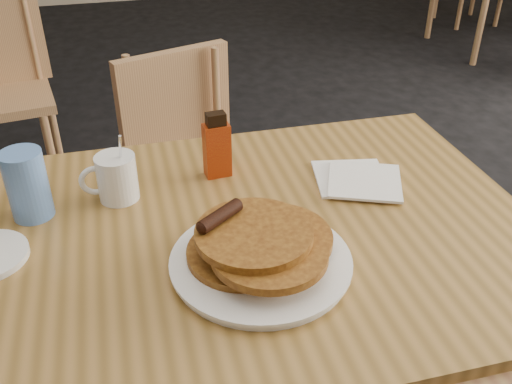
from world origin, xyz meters
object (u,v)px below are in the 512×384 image
coffee_mug (116,177)px  blue_tumbler (27,185)px  syrup_bottle (217,147)px  chair_main_far (183,163)px  chair_wall_extra (3,73)px  pancake_plate (260,252)px  main_table (226,250)px

coffee_mug → blue_tumbler: bearing=-157.0°
syrup_bottle → blue_tumbler: syrup_bottle is taller
chair_main_far → blue_tumbler: bearing=-141.2°
chair_wall_extra → pancake_plate: pancake_plate is taller
blue_tumbler → main_table: bearing=-24.0°
chair_main_far → pancake_plate: (0.02, -0.85, 0.28)m
syrup_bottle → main_table: bearing=-102.9°
main_table → blue_tumbler: 0.40m
main_table → chair_main_far: (0.02, 0.74, -0.21)m
pancake_plate → syrup_bottle: size_ratio=2.14×
chair_wall_extra → coffee_mug: 1.63m
chair_main_far → chair_wall_extra: bearing=104.2°
chair_main_far → chair_wall_extra: chair_wall_extra is taller
syrup_bottle → blue_tumbler: 0.39m
main_table → coffee_mug: coffee_mug is taller
chair_main_far → coffee_mug: coffee_mug is taller
chair_main_far → blue_tumbler: size_ratio=5.95×
main_table → blue_tumbler: blue_tumbler is taller
blue_tumbler → syrup_bottle: bearing=8.8°
blue_tumbler → coffee_mug: bearing=6.7°
pancake_plate → chair_main_far: bearing=91.4°
chair_wall_extra → pancake_plate: bearing=-78.4°
coffee_mug → syrup_bottle: coffee_mug is taller
main_table → coffee_mug: size_ratio=8.26×
main_table → syrup_bottle: syrup_bottle is taller
chair_main_far → syrup_bottle: size_ratio=5.63×
main_table → chair_wall_extra: (-0.62, 1.72, -0.21)m
coffee_mug → blue_tumbler: (-0.17, -0.02, 0.02)m
coffee_mug → syrup_bottle: (0.22, 0.04, 0.02)m
blue_tumbler → chair_wall_extra: bearing=99.7°
chair_main_far → syrup_bottle: (0.01, -0.52, 0.32)m
pancake_plate → coffee_mug: (-0.23, 0.29, 0.02)m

